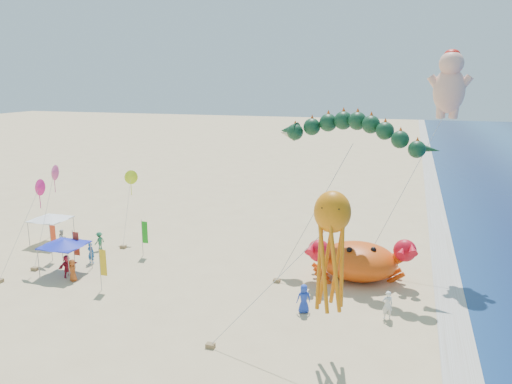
% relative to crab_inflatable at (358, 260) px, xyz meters
% --- Properties ---
extents(ground, '(320.00, 320.00, 0.00)m').
position_rel_crab_inflatable_xyz_m(ground, '(-5.54, -3.35, -1.52)').
color(ground, '#D1B784').
rests_on(ground, ground).
extents(foam_strip, '(320.00, 320.00, 0.00)m').
position_rel_crab_inflatable_xyz_m(foam_strip, '(6.46, -3.35, -1.51)').
color(foam_strip, silver).
rests_on(foam_strip, ground).
extents(crab_inflatable, '(7.85, 6.32, 3.44)m').
position_rel_crab_inflatable_xyz_m(crab_inflatable, '(0.00, 0.00, 0.00)').
color(crab_inflatable, '#E3490B').
rests_on(crab_inflatable, ground).
extents(dragon_kite, '(12.17, 7.13, 11.86)m').
position_rel_crab_inflatable_xyz_m(dragon_kite, '(-1.11, 1.95, 9.02)').
color(dragon_kite, '#0D321C').
rests_on(dragon_kite, ground).
extents(cherub_kite, '(7.09, 6.11, 16.90)m').
position_rel_crab_inflatable_xyz_m(cherub_kite, '(5.75, 6.16, 12.91)').
color(cherub_kite, '#FFB59B').
rests_on(cherub_kite, ground).
extents(octopus_kite, '(7.58, 2.27, 9.18)m').
position_rel_crab_inflatable_xyz_m(octopus_kite, '(-0.42, -11.15, 4.96)').
color(octopus_kite, orange).
rests_on(octopus_kite, ground).
extents(canopy_blue, '(3.25, 3.25, 2.71)m').
position_rel_crab_inflatable_xyz_m(canopy_blue, '(-21.70, -5.41, 0.93)').
color(canopy_blue, gray).
rests_on(canopy_blue, ground).
extents(canopy_white, '(3.28, 3.28, 2.71)m').
position_rel_crab_inflatable_xyz_m(canopy_white, '(-27.62, 0.32, 0.93)').
color(canopy_white, gray).
rests_on(canopy_white, ground).
extents(feather_flags, '(7.92, 7.22, 3.20)m').
position_rel_crab_inflatable_xyz_m(feather_flags, '(-20.07, -3.94, 0.50)').
color(feather_flags, gray).
rests_on(feather_flags, ground).
extents(beachgoers, '(28.92, 7.61, 1.89)m').
position_rel_crab_inflatable_xyz_m(beachgoers, '(-16.60, -4.19, -0.64)').
color(beachgoers, '#1F3CB6').
rests_on(beachgoers, ground).
extents(small_kites, '(5.00, 12.11, 7.76)m').
position_rel_crab_inflatable_xyz_m(small_kites, '(-23.50, -1.13, 4.28)').
color(small_kites, '#D4F61B').
rests_on(small_kites, ground).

